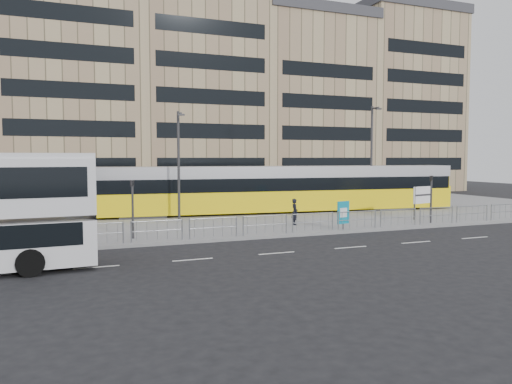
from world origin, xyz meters
name	(u,v)px	position (x,y,z in m)	size (l,w,h in m)	color
ground	(280,238)	(0.00, 0.00, 0.00)	(120.00, 120.00, 0.00)	black
plaza	(216,214)	(0.00, 12.00, 0.07)	(64.00, 24.00, 0.15)	gray
kerb	(280,236)	(0.00, 0.05, 0.07)	(64.00, 0.25, 0.17)	gray
building_row	(173,86)	(1.55, 34.27, 12.91)	(70.40, 18.40, 31.20)	brown
pedestrian_barrier	(308,217)	(2.00, 0.50, 0.98)	(32.07, 0.07, 1.10)	gray
road_markings	(333,249)	(1.00, -4.00, 0.01)	(62.00, 0.12, 0.01)	white
tram	(271,189)	(4.02, 10.53, 1.96)	(30.72, 5.81, 3.60)	yellow
station_sign	(423,196)	(12.26, 2.95, 1.72)	(1.94, 0.52, 2.27)	#2D2D30
ad_panel	(343,213)	(4.41, 0.62, 1.14)	(0.89, 0.25, 1.68)	#2D2D30
pedestrian	(295,212)	(2.59, 3.46, 0.99)	(0.61, 0.40, 1.67)	black
traffic_light_west	(133,201)	(-7.73, 1.81, 2.12)	(0.23, 0.25, 3.10)	#2D2D30
traffic_light_east	(431,193)	(11.31, 1.04, 2.12)	(0.23, 0.25, 3.10)	#2D2D30
lamp_post_west	(179,161)	(-3.74, 8.34, 4.21)	(0.45, 1.04, 7.38)	#2D2D30
lamp_post_east	(372,154)	(11.88, 8.56, 4.70)	(0.45, 1.04, 8.34)	#2D2D30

